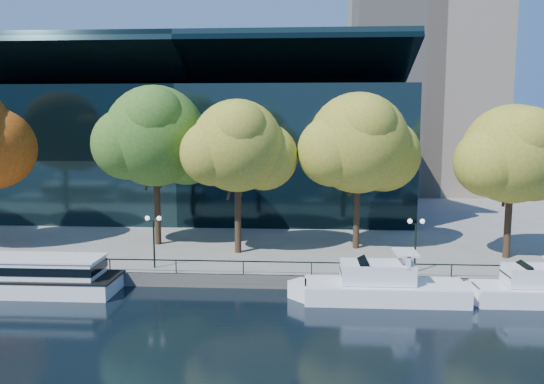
# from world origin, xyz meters

# --- Properties ---
(ground) EXTENTS (160.00, 160.00, 0.00)m
(ground) POSITION_xyz_m (0.00, 0.00, 0.00)
(ground) COLOR black
(ground) RESTS_ON ground
(promenade) EXTENTS (90.00, 67.08, 1.00)m
(promenade) POSITION_xyz_m (0.00, 36.38, 0.50)
(promenade) COLOR slate
(promenade) RESTS_ON ground
(railing) EXTENTS (88.20, 0.08, 0.99)m
(railing) POSITION_xyz_m (0.00, 3.25, 1.94)
(railing) COLOR black
(railing) RESTS_ON promenade
(convention_building) EXTENTS (50.00, 24.57, 21.43)m
(convention_building) POSITION_xyz_m (-4.00, 31.79, 8.51)
(convention_building) COLOR black
(convention_building) RESTS_ON ground
(tour_boat) EXTENTS (16.58, 3.70, 3.15)m
(tour_boat) POSITION_xyz_m (-11.71, 1.06, 1.34)
(tour_boat) COLOR white
(tour_boat) RESTS_ON ground
(cruiser_near) EXTENTS (12.04, 3.10, 3.49)m
(cruiser_near) POSITION_xyz_m (14.45, 0.80, 1.08)
(cruiser_near) COLOR white
(cruiser_near) RESTS_ON ground
(cruiser_far) EXTENTS (9.97, 2.76, 3.26)m
(cruiser_far) POSITION_xyz_m (24.91, 0.92, 1.03)
(cruiser_far) COLOR white
(cruiser_far) RESTS_ON ground
(tree_2) EXTENTS (11.26, 9.23, 14.35)m
(tree_2) POSITION_xyz_m (-3.70, 12.33, 10.65)
(tree_2) COLOR black
(tree_2) RESTS_ON promenade
(tree_3) EXTENTS (9.69, 7.95, 13.00)m
(tree_3) POSITION_xyz_m (3.97, 9.66, 9.95)
(tree_3) COLOR black
(tree_3) RESTS_ON promenade
(tree_4) EXTENTS (10.91, 8.95, 13.65)m
(tree_4) POSITION_xyz_m (14.20, 11.89, 10.10)
(tree_4) COLOR black
(tree_4) RESTS_ON promenade
(tree_5) EXTENTS (9.96, 8.17, 12.51)m
(tree_5) POSITION_xyz_m (26.24, 9.31, 9.35)
(tree_5) COLOR black
(tree_5) RESTS_ON promenade
(lamp_1) EXTENTS (1.26, 0.36, 4.03)m
(lamp_1) POSITION_xyz_m (-1.98, 4.50, 3.98)
(lamp_1) COLOR black
(lamp_1) RESTS_ON promenade
(lamp_2) EXTENTS (1.26, 0.36, 4.03)m
(lamp_2) POSITION_xyz_m (17.65, 4.50, 3.98)
(lamp_2) COLOR black
(lamp_2) RESTS_ON promenade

